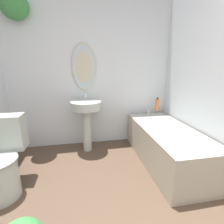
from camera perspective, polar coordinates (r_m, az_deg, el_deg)
wall_back at (r=2.70m, az=-9.68°, el=15.39°), size 2.70×0.36×2.40m
toilet at (r=2.10m, az=-34.41°, el=-13.98°), size 0.40×0.59×0.79m
pedestal_sink at (r=2.50m, az=-9.03°, el=-0.57°), size 0.47×0.47×0.90m
bathtub at (r=2.41m, az=18.39°, el=-10.67°), size 0.66×1.51×0.58m
shampoo_bottle at (r=2.85m, az=15.55°, el=2.54°), size 0.06×0.06×0.22m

